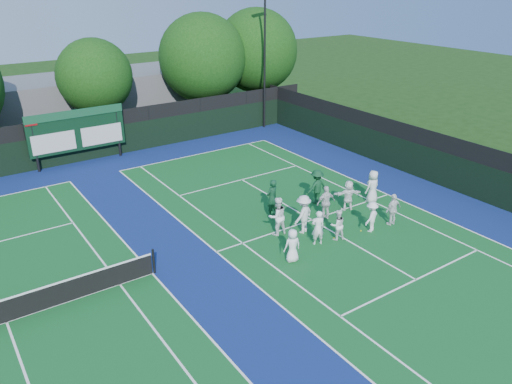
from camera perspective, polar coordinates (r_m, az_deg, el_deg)
ground at (r=24.29m, az=7.94°, el=-4.08°), size 120.00×120.00×0.00m
court_apron at (r=21.92m, az=-5.72°, el=-7.23°), size 34.00×32.00×0.01m
near_court at (r=24.94m, az=6.41°, el=-3.19°), size 11.05×23.85×0.01m
left_court at (r=20.09m, az=-26.61°, el=-13.15°), size 11.05×23.85×0.01m
back_fence at (r=34.30m, az=-18.19°, el=5.77°), size 34.00×0.08×3.00m
divider_fence_right at (r=30.67m, az=19.47°, el=3.53°), size 0.08×32.00×3.00m
scoreboard at (r=33.44m, az=-19.80°, el=6.61°), size 6.00×0.21×3.55m
clubhouse at (r=42.68m, az=-16.43°, el=10.26°), size 18.00×6.00×4.00m
light_pole_right at (r=38.79m, az=1.00°, el=16.39°), size 1.20×0.30×10.12m
tennis_net at (r=19.83m, az=-26.87°, el=-12.02°), size 11.30×0.10×1.10m
tree_c at (r=37.41m, az=-17.75°, el=12.32°), size 5.20×5.20×7.29m
tree_d at (r=40.60m, az=-5.98°, el=14.80°), size 6.82×6.82×8.62m
tree_e at (r=43.21m, az=0.14°, el=15.66°), size 6.86×6.86×8.80m
tennis_ball_0 at (r=23.37m, az=8.89°, el=-5.24°), size 0.07×0.07×0.07m
tennis_ball_1 at (r=26.46m, az=8.09°, el=-1.58°), size 0.07×0.07×0.07m
tennis_ball_2 at (r=26.38m, az=15.08°, el=-2.28°), size 0.07×0.07×0.07m
tennis_ball_5 at (r=24.24m, az=11.90°, el=-4.36°), size 0.07×0.07×0.07m
player_front_0 at (r=21.11m, az=4.18°, el=-6.13°), size 0.81×0.61×1.51m
player_front_1 at (r=22.47m, az=7.10°, el=-4.07°), size 0.70×0.57×1.66m
player_front_2 at (r=23.04m, az=9.29°, el=-3.73°), size 0.84×0.72×1.48m
player_front_3 at (r=24.05m, az=13.06°, el=-2.77°), size 1.10×0.84×1.51m
player_front_4 at (r=24.91m, az=15.39°, el=-1.93°), size 0.95×0.41×1.62m
player_back_0 at (r=23.11m, az=2.45°, el=-2.77°), size 0.98×0.80×1.87m
player_back_1 at (r=23.36m, az=5.42°, el=-2.55°), size 1.37×1.04×1.88m
player_back_2 at (r=24.81m, az=8.00°, el=-1.20°), size 1.08×0.58×1.76m
player_back_3 at (r=25.99m, az=10.48°, el=-0.37°), size 1.56×0.99×1.61m
player_back_4 at (r=27.05m, az=13.18°, el=0.59°), size 0.92×0.64×1.80m
coach_left at (r=24.84m, az=1.84°, el=-0.69°), size 0.80×0.61×1.95m
coach_right at (r=26.44m, az=6.95°, el=0.61°), size 1.22×0.71×1.87m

